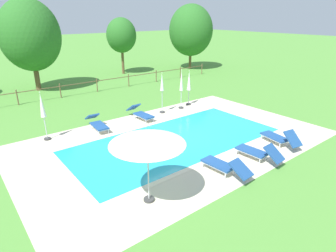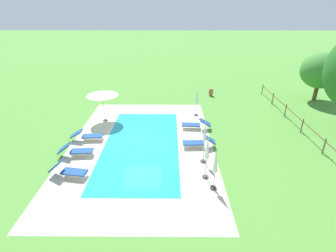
{
  "view_description": "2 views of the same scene",
  "coord_description": "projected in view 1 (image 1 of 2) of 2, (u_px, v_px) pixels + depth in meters",
  "views": [
    {
      "loc": [
        -8.1,
        -9.67,
        5.69
      ],
      "look_at": [
        -0.1,
        0.5,
        0.6
      ],
      "focal_mm": 30.5,
      "sensor_mm": 36.0,
      "label": 1
    },
    {
      "loc": [
        14.63,
        1.8,
        8.15
      ],
      "look_at": [
        -0.37,
        1.69,
        1.15
      ],
      "focal_mm": 28.03,
      "sensor_mm": 36.0,
      "label": 2
    }
  ],
  "objects": [
    {
      "name": "ground_plane",
      "position": [
        176.0,
        140.0,
        13.81
      ],
      "size": [
        160.0,
        160.0,
        0.0
      ],
      "primitive_type": "plane",
      "color": "#518E38"
    },
    {
      "name": "pool_deck_paving",
      "position": [
        176.0,
        140.0,
        13.81
      ],
      "size": [
        14.59,
        9.02,
        0.01
      ],
      "primitive_type": "cube",
      "color": "beige",
      "rests_on": "ground"
    },
    {
      "name": "swimming_pool_water",
      "position": [
        176.0,
        140.0,
        13.81
      ],
      "size": [
        10.25,
        4.68,
        0.01
      ],
      "primitive_type": "cube",
      "color": "#23A8C1",
      "rests_on": "ground"
    },
    {
      "name": "pool_coping_rim",
      "position": [
        176.0,
        140.0,
        13.81
      ],
      "size": [
        10.73,
        5.16,
        0.01
      ],
      "color": "beige",
      "rests_on": "ground"
    },
    {
      "name": "sun_lounger_north_near_steps",
      "position": [
        280.0,
        137.0,
        13.16
      ],
      "size": [
        0.92,
        2.03,
        0.89
      ],
      "color": "navy",
      "rests_on": "ground"
    },
    {
      "name": "sun_lounger_north_mid",
      "position": [
        97.0,
        123.0,
        14.95
      ],
      "size": [
        0.76,
        2.09,
        0.75
      ],
      "color": "navy",
      "rests_on": "ground"
    },
    {
      "name": "sun_lounger_north_far",
      "position": [
        224.0,
        166.0,
        10.76
      ],
      "size": [
        0.73,
        2.09,
        0.75
      ],
      "color": "navy",
      "rests_on": "ground"
    },
    {
      "name": "sun_lounger_north_end",
      "position": [
        258.0,
        152.0,
        11.8
      ],
      "size": [
        0.74,
        2.04,
        0.84
      ],
      "color": "navy",
      "rests_on": "ground"
    },
    {
      "name": "sun_lounger_south_near_corner",
      "position": [
        141.0,
        113.0,
        16.45
      ],
      "size": [
        0.7,
        2.05,
        0.81
      ],
      "color": "navy",
      "rests_on": "ground"
    },
    {
      "name": "patio_umbrella_open_foreground",
      "position": [
        147.0,
        139.0,
        8.53
      ],
      "size": [
        2.35,
        2.35,
        2.44
      ],
      "color": "#383838",
      "rests_on": "ground"
    },
    {
      "name": "patio_umbrella_closed_row_west",
      "position": [
        181.0,
        84.0,
        17.89
      ],
      "size": [
        0.32,
        0.32,
        2.51
      ],
      "color": "#383838",
      "rests_on": "ground"
    },
    {
      "name": "patio_umbrella_closed_row_mid_west",
      "position": [
        42.0,
        109.0,
        13.3
      ],
      "size": [
        0.32,
        0.32,
        2.39
      ],
      "color": "#383838",
      "rests_on": "ground"
    },
    {
      "name": "patio_umbrella_closed_row_centre",
      "position": [
        162.0,
        87.0,
        17.06
      ],
      "size": [
        0.32,
        0.32,
        2.5
      ],
      "color": "#383838",
      "rests_on": "ground"
    },
    {
      "name": "patio_umbrella_closed_row_mid_east",
      "position": [
        189.0,
        83.0,
        18.65
      ],
      "size": [
        0.32,
        0.32,
        2.3
      ],
      "color": "#383838",
      "rests_on": "ground"
    },
    {
      "name": "perimeter_fence",
      "position": [
        97.0,
        83.0,
        22.17
      ],
      "size": [
        22.91,
        0.08,
        1.05
      ],
      "color": "brown",
      "rests_on": "ground"
    },
    {
      "name": "tree_west_mid",
      "position": [
        30.0,
        35.0,
        21.36
      ],
      "size": [
        4.48,
        4.48,
        6.86
      ],
      "color": "brown",
      "rests_on": "ground"
    },
    {
      "name": "tree_centre",
      "position": [
        121.0,
        35.0,
        27.88
      ],
      "size": [
        2.91,
        2.91,
        5.42
      ],
      "color": "brown",
      "rests_on": "ground"
    },
    {
      "name": "tree_east_mid",
      "position": [
        191.0,
        30.0,
        30.45
      ],
      "size": [
        4.66,
        4.66,
        6.73
      ],
      "color": "brown",
      "rests_on": "ground"
    }
  ]
}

